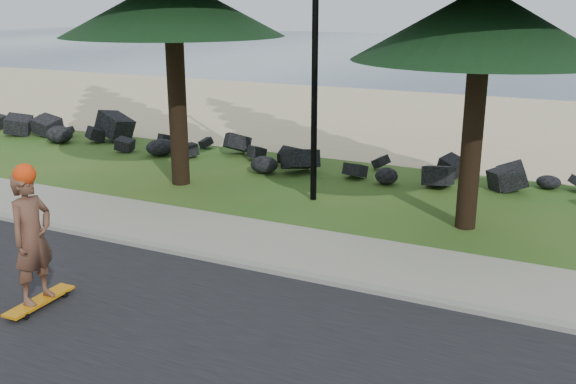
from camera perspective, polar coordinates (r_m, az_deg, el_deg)
name	(u,v)px	position (r m, az deg, el deg)	size (l,w,h in m)	color
ground	(244,245)	(11.99, -3.90, -4.74)	(160.00, 160.00, 0.00)	#26551A
road	(68,363)	(8.76, -19.01, -14.14)	(160.00, 7.00, 0.02)	black
kerb	(219,260)	(11.25, -6.17, -5.99)	(160.00, 0.20, 0.10)	gray
sidewalk	(250,240)	(12.13, -3.44, -4.26)	(160.00, 2.00, 0.08)	#A09C86
beach_sand	(432,120)	(25.19, 12.65, 6.27)	(160.00, 15.00, 0.01)	#CBBA87
ocean	(532,53)	(61.09, 20.87, 11.47)	(160.00, 58.00, 0.01)	#334C61
seawall_boulders	(350,175)	(16.84, 5.52, 1.54)	(60.00, 2.40, 1.10)	black
lamp_post	(315,12)	(14.03, 2.45, 15.70)	(0.25, 0.14, 8.14)	black
skateboarder	(32,238)	(9.91, -21.79, -3.84)	(0.48, 1.18, 2.18)	orange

